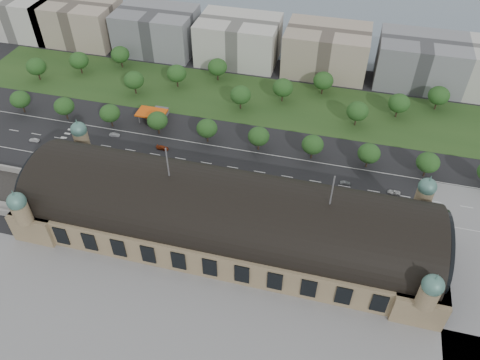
% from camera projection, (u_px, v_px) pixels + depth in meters
% --- Properties ---
extents(ground, '(900.00, 900.00, 0.00)m').
position_uv_depth(ground, '(227.00, 235.00, 173.99)').
color(ground, black).
rests_on(ground, ground).
extents(station, '(150.00, 48.40, 44.30)m').
position_uv_depth(station, '(226.00, 217.00, 167.06)').
color(station, '#947D5C').
rests_on(station, ground).
extents(plaza_south, '(190.00, 48.00, 0.12)m').
position_uv_depth(plaza_south, '(219.00, 349.00, 140.65)').
color(plaza_south, gray).
rests_on(plaza_south, ground).
extents(road_slab, '(260.00, 26.00, 0.10)m').
position_uv_depth(road_slab, '(206.00, 163.00, 204.87)').
color(road_slab, black).
rests_on(road_slab, ground).
extents(grass_belt, '(300.00, 45.00, 0.10)m').
position_uv_depth(grass_belt, '(247.00, 98.00, 243.30)').
color(grass_belt, '#27481C').
rests_on(grass_belt, ground).
extents(petrol_station, '(14.00, 13.00, 5.05)m').
position_uv_depth(petrol_station, '(157.00, 112.00, 228.67)').
color(petrol_station, '#E4540D').
rests_on(petrol_station, ground).
extents(office_0, '(45.00, 32.00, 24.00)m').
position_uv_depth(office_0, '(22.00, 15.00, 292.47)').
color(office_0, beige).
rests_on(office_0, ground).
extents(office_1, '(45.00, 32.00, 24.00)m').
position_uv_depth(office_1, '(80.00, 22.00, 285.08)').
color(office_1, tan).
rests_on(office_1, ground).
extents(office_2, '(45.00, 32.00, 24.00)m').
position_uv_depth(office_2, '(157.00, 30.00, 275.85)').
color(office_2, gray).
rests_on(office_2, ground).
extents(office_3, '(45.00, 32.00, 24.00)m').
position_uv_depth(office_3, '(239.00, 40.00, 266.61)').
color(office_3, beige).
rests_on(office_3, ground).
extents(office_4, '(45.00, 32.00, 24.00)m').
position_uv_depth(office_4, '(326.00, 50.00, 257.38)').
color(office_4, tan).
rests_on(office_4, ground).
extents(office_5, '(45.00, 32.00, 24.00)m').
position_uv_depth(office_5, '(421.00, 61.00, 248.14)').
color(office_5, gray).
rests_on(office_5, ground).
extents(tree_row_0, '(9.60, 9.60, 11.52)m').
position_uv_depth(tree_row_0, '(20.00, 99.00, 229.07)').
color(tree_row_0, '#2D2116').
rests_on(tree_row_0, ground).
extents(tree_row_1, '(9.60, 9.60, 11.52)m').
position_uv_depth(tree_row_1, '(64.00, 106.00, 224.64)').
color(tree_row_1, '#2D2116').
rests_on(tree_row_1, ground).
extents(tree_row_2, '(9.60, 9.60, 11.52)m').
position_uv_depth(tree_row_2, '(110.00, 113.00, 220.21)').
color(tree_row_2, '#2D2116').
rests_on(tree_row_2, ground).
extents(tree_row_3, '(9.60, 9.60, 11.52)m').
position_uv_depth(tree_row_3, '(157.00, 121.00, 215.77)').
color(tree_row_3, '#2D2116').
rests_on(tree_row_3, ground).
extents(tree_row_4, '(9.60, 9.60, 11.52)m').
position_uv_depth(tree_row_4, '(207.00, 128.00, 211.34)').
color(tree_row_4, '#2D2116').
rests_on(tree_row_4, ground).
extents(tree_row_5, '(9.60, 9.60, 11.52)m').
position_uv_depth(tree_row_5, '(259.00, 136.00, 206.91)').
color(tree_row_5, '#2D2116').
rests_on(tree_row_5, ground).
extents(tree_row_6, '(9.60, 9.60, 11.52)m').
position_uv_depth(tree_row_6, '(313.00, 145.00, 202.48)').
color(tree_row_6, '#2D2116').
rests_on(tree_row_6, ground).
extents(tree_row_7, '(9.60, 9.60, 11.52)m').
position_uv_depth(tree_row_7, '(369.00, 153.00, 198.04)').
color(tree_row_7, '#2D2116').
rests_on(tree_row_7, ground).
extents(tree_row_8, '(9.60, 9.60, 11.52)m').
position_uv_depth(tree_row_8, '(428.00, 163.00, 193.61)').
color(tree_row_8, '#2D2116').
rests_on(tree_row_8, ground).
extents(tree_belt_0, '(10.40, 10.40, 12.48)m').
position_uv_depth(tree_belt_0, '(36.00, 66.00, 251.97)').
color(tree_belt_0, '#2D2116').
rests_on(tree_belt_0, ground).
extents(tree_belt_1, '(10.40, 10.40, 12.48)m').
position_uv_depth(tree_belt_1, '(79.00, 60.00, 257.04)').
color(tree_belt_1, '#2D2116').
rests_on(tree_belt_1, ground).
extents(tree_belt_2, '(10.40, 10.40, 12.48)m').
position_uv_depth(tree_belt_2, '(120.00, 54.00, 262.12)').
color(tree_belt_2, '#2D2116').
rests_on(tree_belt_2, ground).
extents(tree_belt_3, '(10.40, 10.40, 12.48)m').
position_uv_depth(tree_belt_3, '(134.00, 80.00, 241.44)').
color(tree_belt_3, '#2D2116').
rests_on(tree_belt_3, ground).
extents(tree_belt_4, '(10.40, 10.40, 12.48)m').
position_uv_depth(tree_belt_4, '(177.00, 73.00, 246.52)').
color(tree_belt_4, '#2D2116').
rests_on(tree_belt_4, ground).
extents(tree_belt_5, '(10.40, 10.40, 12.48)m').
position_uv_depth(tree_belt_5, '(218.00, 67.00, 251.59)').
color(tree_belt_5, '#2D2116').
rests_on(tree_belt_5, ground).
extents(tree_belt_6, '(10.40, 10.40, 12.48)m').
position_uv_depth(tree_belt_6, '(241.00, 95.00, 230.91)').
color(tree_belt_6, '#2D2116').
rests_on(tree_belt_6, ground).
extents(tree_belt_7, '(10.40, 10.40, 12.48)m').
position_uv_depth(tree_belt_7, '(283.00, 88.00, 235.99)').
color(tree_belt_7, '#2D2116').
rests_on(tree_belt_7, ground).
extents(tree_belt_8, '(10.40, 10.40, 12.48)m').
position_uv_depth(tree_belt_8, '(323.00, 81.00, 241.07)').
color(tree_belt_8, '#2D2116').
rests_on(tree_belt_8, ground).
extents(tree_belt_9, '(10.40, 10.40, 12.48)m').
position_uv_depth(tree_belt_9, '(357.00, 111.00, 220.39)').
color(tree_belt_9, '#2D2116').
rests_on(tree_belt_9, ground).
extents(tree_belt_10, '(10.40, 10.40, 12.48)m').
position_uv_depth(tree_belt_10, '(399.00, 103.00, 225.46)').
color(tree_belt_10, '#2D2116').
rests_on(tree_belt_10, ground).
extents(tree_belt_11, '(10.40, 10.40, 12.48)m').
position_uv_depth(tree_belt_11, '(439.00, 95.00, 230.54)').
color(tree_belt_11, '#2D2116').
rests_on(tree_belt_11, ground).
extents(traffic_car_0, '(4.90, 2.23, 1.63)m').
position_uv_depth(traffic_car_0, '(34.00, 140.00, 215.85)').
color(traffic_car_0, white).
rests_on(traffic_car_0, ground).
extents(traffic_car_1, '(4.88, 2.14, 1.56)m').
position_uv_depth(traffic_car_1, '(115.00, 135.00, 218.81)').
color(traffic_car_1, gray).
rests_on(traffic_car_1, ground).
extents(traffic_car_3, '(5.68, 2.50, 1.62)m').
position_uv_depth(traffic_car_3, '(162.00, 148.00, 211.48)').
color(traffic_car_3, '#973213').
rests_on(traffic_car_3, ground).
extents(traffic_car_5, '(4.28, 1.89, 1.37)m').
position_uv_depth(traffic_car_5, '(345.00, 183.00, 194.29)').
color(traffic_car_5, slate).
rests_on(traffic_car_5, ground).
extents(traffic_car_6, '(5.13, 2.52, 1.40)m').
position_uv_depth(traffic_car_6, '(394.00, 192.00, 190.15)').
color(traffic_car_6, silver).
rests_on(traffic_car_6, ground).
extents(parked_car_0, '(5.24, 3.94, 1.65)m').
position_uv_depth(parked_car_0, '(106.00, 165.00, 202.61)').
color(parked_car_0, black).
rests_on(parked_car_0, ground).
extents(parked_car_1, '(5.54, 5.07, 1.44)m').
position_uv_depth(parked_car_1, '(85.00, 168.00, 201.36)').
color(parked_car_1, maroon).
rests_on(parked_car_1, ground).
extents(parked_car_2, '(5.15, 3.51, 1.39)m').
position_uv_depth(parked_car_2, '(92.00, 163.00, 203.90)').
color(parked_car_2, '#1B244E').
rests_on(parked_car_2, ground).
extents(parked_car_3, '(4.39, 3.21, 1.39)m').
position_uv_depth(parked_car_3, '(151.00, 173.00, 198.86)').
color(parked_car_3, '#4E5055').
rests_on(parked_car_3, ground).
extents(parked_car_4, '(4.89, 3.17, 1.52)m').
position_uv_depth(parked_car_4, '(171.00, 183.00, 194.04)').
color(parked_car_4, '#BABABC').
rests_on(parked_car_4, ground).
extents(parked_car_5, '(5.13, 3.85, 1.29)m').
position_uv_depth(parked_car_5, '(166.00, 176.00, 197.70)').
color(parked_car_5, '#95999D').
rests_on(parked_car_5, ground).
extents(parked_car_6, '(5.65, 5.10, 1.58)m').
position_uv_depth(parked_car_6, '(138.00, 177.00, 196.77)').
color(parked_car_6, black).
rests_on(parked_car_6, ground).
extents(bus_west, '(12.40, 3.89, 3.40)m').
position_uv_depth(bus_west, '(206.00, 178.00, 195.19)').
color(bus_west, red).
rests_on(bus_west, ground).
extents(bus_mid, '(11.94, 3.55, 3.28)m').
position_uv_depth(bus_mid, '(245.00, 181.00, 193.60)').
color(bus_mid, beige).
rests_on(bus_mid, ground).
extents(bus_east, '(12.43, 3.53, 3.42)m').
position_uv_depth(bus_east, '(335.00, 197.00, 186.73)').
color(bus_east, beige).
rests_on(bus_east, ground).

